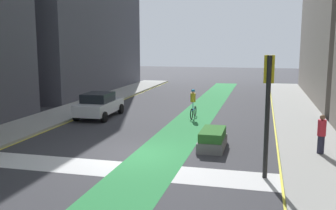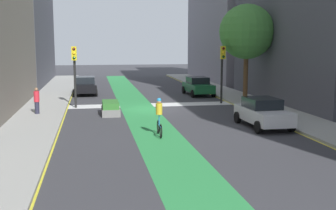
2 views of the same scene
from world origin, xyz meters
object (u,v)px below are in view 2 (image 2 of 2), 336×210
Objects in this scene: car_white_left_far at (263,112)px; pedestrian_sidewalk_right_a at (37,100)px; car_green_left_near at (198,86)px; cyclist_in_lane at (159,116)px; traffic_signal_near_right at (74,65)px; traffic_signal_near_left at (222,63)px; median_planter at (111,108)px; car_black_right_near at (85,86)px; street_tree_near at (247,32)px.

car_white_left_far is 13.72m from pedestrian_sidewalk_right_a.
pedestrian_sidewalk_right_a is (12.45, 8.73, 0.18)m from car_green_left_near.
car_white_left_far is at bearing -168.88° from cyclist_in_lane.
traffic_signal_near_left is at bearing -178.00° from traffic_signal_near_right.
car_white_left_far reaches higher than median_planter.
cyclist_in_lane reaches higher than car_green_left_near.
cyclist_in_lane is at bearing 102.09° from car_black_right_near.
car_green_left_near is 6.96m from street_tree_near.
car_white_left_far is 2.29× the size of cyclist_in_lane.
car_white_left_far is 2.60× the size of pedestrian_sidewalk_right_a.
traffic_signal_near_left reaches higher than traffic_signal_near_right.
traffic_signal_near_right is at bearing 2.00° from traffic_signal_near_left.
median_planter is (-4.52, 0.25, -0.57)m from pedestrian_sidewalk_right_a.
car_black_right_near is at bearing -59.79° from car_white_left_far.
car_black_right_near is at bearing -28.61° from street_tree_near.
median_planter is (-2.28, 3.26, -2.59)m from traffic_signal_near_right.
car_green_left_near is (-10.21, -5.71, -2.19)m from traffic_signal_near_right.
traffic_signal_near_left is 2.62× the size of pedestrian_sidewalk_right_a.
car_green_left_near is 2.30× the size of cyclist_in_lane.
traffic_signal_near_right reaches higher than car_white_left_far.
car_green_left_near is at bearing -144.98° from pedestrian_sidewalk_right_a.
car_black_right_near is at bearing -81.25° from median_planter.
traffic_signal_near_left is 0.59× the size of street_tree_near.
traffic_signal_near_right is 11.91m from car_green_left_near.
traffic_signal_near_left is at bearing 95.43° from car_green_left_near.
street_tree_near reaches higher than cyclist_in_lane.
street_tree_near is 3.12× the size of median_planter.
traffic_signal_near_right reaches higher than car_black_right_near.
traffic_signal_near_right is 4.26m from pedestrian_sidewalk_right_a.
median_planter is (8.44, 3.64, -2.59)m from traffic_signal_near_left.
traffic_signal_near_right is 11.02m from cyclist_in_lane.
traffic_signal_near_right is 1.00× the size of car_green_left_near.
car_white_left_far is at bearing 145.26° from median_planter.
street_tree_near is (-8.45, -11.02, 4.35)m from cyclist_in_lane.
car_black_right_near is at bearing -104.64° from pedestrian_sidewalk_right_a.
traffic_signal_near_right is 4.75m from median_planter.
median_planter is at bearing -72.54° from cyclist_in_lane.
car_black_right_near is 14.66m from street_tree_near.
street_tree_near is (-12.24, 6.67, 4.52)m from car_black_right_near.
car_black_right_near is 19.14m from car_white_left_far.
traffic_signal_near_right reaches higher than median_planter.
car_green_left_near is 0.59× the size of street_tree_near.
pedestrian_sidewalk_right_a is at bearing 14.65° from traffic_signal_near_left.
cyclist_in_lane reaches higher than car_white_left_far.
traffic_signal_near_right reaches higher than cyclist_in_lane.
car_black_right_near is 2.58× the size of pedestrian_sidewalk_right_a.
car_white_left_far is 0.99× the size of car_green_left_near.
traffic_signal_near_right is 1.01× the size of car_white_left_far.
cyclist_in_lane is (5.84, 15.63, 0.17)m from car_green_left_near.
median_planter is (-1.70, 11.04, -0.40)m from car_black_right_near.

